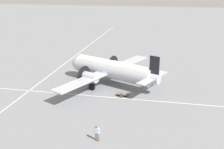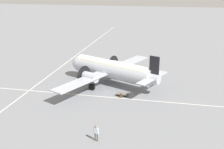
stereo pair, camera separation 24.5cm
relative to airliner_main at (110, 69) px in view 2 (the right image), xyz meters
The scene contains 7 objects.
ground_plane 2.61m from the airliner_main, 24.01° to the right, with size 300.00×300.00×0.00m, color slate.
apron_line_eastwest 6.06m from the airliner_main, 85.67° to the right, with size 120.00×0.16×0.01m.
apron_line_northsouth 11.84m from the airliner_main, behind, with size 0.16×120.00×0.01m.
airliner_main is the anchor object (origin of this frame).
crew_foreground 17.40m from the airliner_main, 82.17° to the right, with size 0.62×0.32×1.87m.
suitcase_near_door 6.34m from the airliner_main, 61.45° to the right, with size 0.39×0.19×0.59m.
baggage_cart 5.80m from the airliner_main, 57.02° to the right, with size 1.87×1.29×0.56m.
Camera 2 is at (9.04, -42.03, 16.09)m, focal length 45.00 mm.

